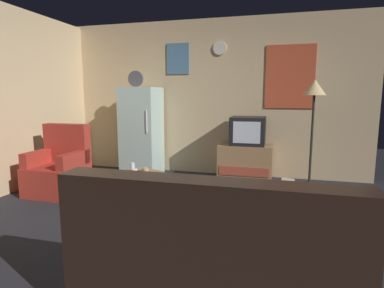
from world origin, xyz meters
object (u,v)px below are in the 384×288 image
Objects in this scene: standing_lamp at (314,96)px; fridge at (142,131)px; mug_ceramic_tan at (145,172)px; wine_glass at (133,169)px; couch at (213,264)px; tv_stand at (245,162)px; crt_tv at (248,131)px; mug_ceramic_white at (134,173)px; coffee_table at (137,194)px; book_stack at (288,183)px; remote_control at (137,172)px; armchair at (59,169)px.

fridge is at bearing 176.29° from standing_lamp.
mug_ceramic_tan is at bearing -142.61° from standing_lamp.
couch is at bearing -49.56° from wine_glass.
tv_stand is 1.56× the size of crt_tv.
mug_ceramic_white is at bearing -68.83° from fridge.
couch is (1.19, -1.44, 0.09)m from coffee_table.
tv_stand is 0.73m from book_stack.
couch is (0.10, -3.20, 0.02)m from tv_stand.
crt_tv is (0.03, -0.00, 0.52)m from tv_stand.
wine_glass is 0.09m from mug_ceramic_white.
mug_ceramic_tan is 0.46× the size of book_stack.
tv_stand reaches higher than book_stack.
standing_lamp is 10.60× the size of wine_glass.
crt_tv is 0.75× the size of coffee_table.
couch reaches higher than wine_glass.
book_stack is at bearing -14.78° from tv_stand.
mug_ceramic_white is at bearing -138.44° from mug_ceramic_tan.
wine_glass is 2.44m from book_stack.
crt_tv is at bearing 42.72° from remote_control.
wine_glass is 1.41m from armchair.
tv_stand is 0.52m from crt_tv.
fridge is at bearing 111.73° from coffee_table.
tv_stand is 2.81m from armchair.
standing_lamp reaches higher than coffee_table.
fridge reaches higher than coffee_table.
wine_glass is at bearing 161.91° from coffee_table.
mug_ceramic_white reaches higher than coffee_table.
mug_ceramic_tan is at bearing 41.56° from mug_ceramic_white.
armchair reaches higher than mug_ceramic_tan.
mug_ceramic_tan is (-1.02, -1.72, -0.32)m from crt_tv.
remote_control is 0.77× the size of book_stack.
tv_stand is 0.53× the size of standing_lamp.
mug_ceramic_white is (-2.06, -1.58, -0.87)m from standing_lamp.
crt_tv is at bearing -1.89° from tv_stand.
book_stack is (1.66, 1.54, -0.44)m from mug_ceramic_tan.
couch reaches higher than remote_control.
coffee_table is 2.37m from book_stack.
book_stack is (0.67, -0.18, -0.24)m from tv_stand.
crt_tv is 3.60× the size of wine_glass.
tv_stand is 1.99m from mug_ceramic_tan.
remote_control is at bearing 92.81° from wine_glass.
mug_ceramic_white is at bearing -19.28° from armchair.
coffee_table is at bearing -68.27° from fridge.
wine_glass reaches higher than mug_ceramic_white.
fridge is 2.81m from standing_lamp.
couch is at bearing -100.59° from book_stack.
remote_control reaches higher than book_stack.
crt_tv is 2.02m from mug_ceramic_tan.
armchair is at bearing -118.70° from fridge.
mug_ceramic_tan is at bearing -64.92° from fridge.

